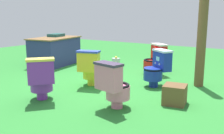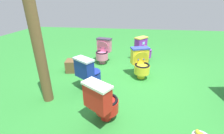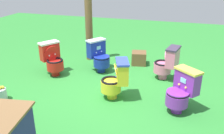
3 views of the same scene
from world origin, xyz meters
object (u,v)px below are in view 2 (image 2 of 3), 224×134
Objects in this scene: toilet_blue at (89,73)px; toilet_yellow at (141,63)px; toilet_purple at (143,49)px; small_crate at (73,66)px; wooden_post at (39,48)px; toilet_pink at (103,51)px; toilet_red at (103,101)px.

toilet_yellow is at bearing 66.72° from toilet_blue.
toilet_purple is 2.18m from small_crate.
wooden_post is at bearing -0.43° from small_crate.
toilet_red is at bearing 112.66° from toilet_pink.
toilet_blue is (1.52, -0.01, -0.00)m from toilet_pink.
toilet_blue is 2.09× the size of small_crate.
small_crate is at bearing 58.39° from toilet_pink.
wooden_post is at bearing -109.92° from toilet_blue.
toilet_purple is 1.15m from toilet_yellow.
toilet_blue is at bearing 13.34° from toilet_yellow.
wooden_post is (-0.42, -1.16, 0.66)m from toilet_red.
wooden_post is 1.56m from small_crate.
toilet_blue reaches higher than small_crate.
toilet_pink is at bearing 136.45° from small_crate.
small_crate is at bearing 164.16° from toilet_blue.
toilet_pink and toilet_red have the same top height.
toilet_pink is 1.00× the size of toilet_yellow.
wooden_post is (1.21, -1.79, 0.66)m from toilet_yellow.
toilet_purple and toilet_yellow have the same top height.
toilet_pink reaches higher than small_crate.
toilet_red is at bearing 33.87° from small_crate.
toilet_red is 0.35× the size of wooden_post.
wooden_post is at bearing 14.65° from toilet_yellow.
toilet_purple is at bearing 141.05° from wooden_post.
toilet_pink is at bearing 133.03° from toilet_red.
toilet_red and toilet_purple have the same top height.
toilet_red is 1.40m from wooden_post.
small_crate is (-0.79, -0.67, -0.21)m from toilet_blue.
toilet_red is at bearing 70.20° from wooden_post.
toilet_red is 1.00× the size of toilet_yellow.
toilet_pink is 1.52m from toilet_blue.
toilet_purple reaches higher than small_crate.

